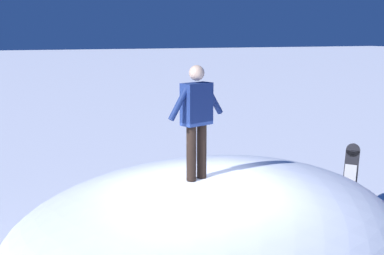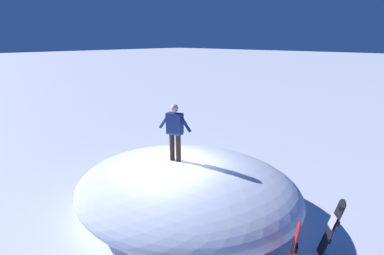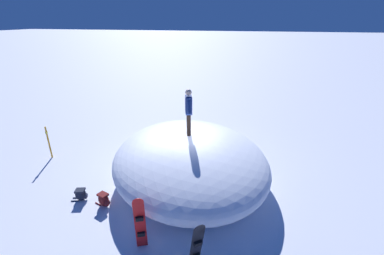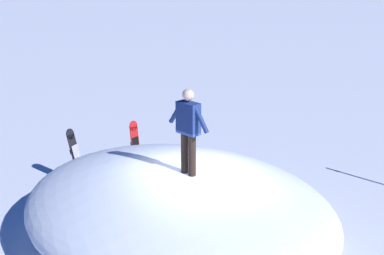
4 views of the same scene
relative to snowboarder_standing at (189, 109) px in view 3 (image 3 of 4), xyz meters
The scene contains 8 objects.
ground 2.61m from the snowboarder_standing, 96.40° to the right, with size 240.00×240.00×0.00m, color white.
snow_mound 1.79m from the snowboarder_standing, 19.74° to the left, with size 6.49×5.37×1.65m, color white.
snowboarder_standing is the anchor object (origin of this frame).
snowboard_primary_upright 4.52m from the snowboarder_standing, 16.52° to the left, with size 0.46×0.44×1.54m.
snowboard_secondary_upright 4.06m from the snowboarder_standing, ahead, with size 0.27×0.32×1.63m.
backpack_near 4.49m from the snowboarder_standing, 52.74° to the right, with size 0.37×0.55×0.40m.
backpack_far 3.99m from the snowboarder_standing, 42.00° to the right, with size 0.39×0.58×0.45m.
trail_marker_pole 6.25m from the snowboarder_standing, 88.64° to the right, with size 0.10×0.10×1.41m.
Camera 3 is at (8.17, 2.38, 5.46)m, focal length 24.21 mm.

